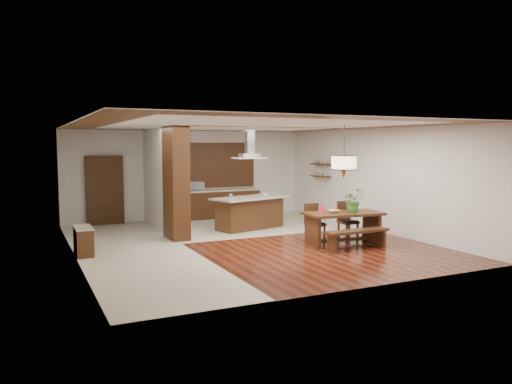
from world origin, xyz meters
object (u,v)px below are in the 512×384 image
dining_chair_right (348,220)px  dining_chair_left (315,222)px  microwave (197,186)px  dining_table (343,221)px  island_cup (265,195)px  pendant_lantern (344,152)px  fruit_bowl (334,211)px  hallway_console (83,241)px  dining_bench (357,240)px  kitchen_island (250,212)px  foliage_plant (353,200)px  range_hood (250,143)px

dining_chair_right → dining_chair_left: bearing=171.9°
microwave → dining_table: bearing=-52.6°
island_cup → dining_table: bearing=-76.0°
pendant_lantern → fruit_bowl: size_ratio=4.78×
hallway_console → dining_bench: 6.18m
kitchen_island → microwave: 2.66m
dining_chair_left → microwave: size_ratio=1.84×
dining_chair_right → foliage_plant: foliage_plant is taller
foliage_plant → range_hood: 3.59m
pendant_lantern → hallway_console: bearing=166.6°
dining_bench → dining_chair_left: (-0.33, 1.30, 0.24)m
hallway_console → kitchen_island: bearing=18.2°
dining_bench → dining_chair_right: (0.61, 1.19, 0.25)m
foliage_plant → microwave: size_ratio=1.13×
dining_table → kitchen_island: bearing=111.1°
dining_table → dining_chair_right: size_ratio=2.04×
foliage_plant → microwave: (-2.19, 5.45, 0.02)m
dining_table → microwave: size_ratio=3.86×
dining_table → microwave: (-1.91, 5.44, 0.52)m
hallway_console → fruit_bowl: fruit_bowl is taller
hallway_console → dining_chair_left: dining_chair_left is taller
fruit_bowl → pendant_lantern: bearing=-4.1°
dining_chair_left → hallway_console: bearing=171.2°
dining_table → range_hood: bearing=111.1°
dining_chair_right → island_cup: island_cup is taller
dining_bench → fruit_bowl: (-0.18, 0.69, 0.59)m
dining_chair_right → range_hood: range_hood is taller
kitchen_island → island_cup: size_ratio=20.62×
hallway_console → fruit_bowl: 5.83m
kitchen_island → range_hood: (-0.00, 0.00, 1.98)m
range_hood → dining_bench: bearing=-73.7°
dining_chair_right → range_hood: bearing=122.7°
dining_chair_left → microwave: (-1.50, 4.82, 0.62)m
dining_chair_right → foliage_plant: (-0.24, -0.53, 0.59)m
foliage_plant → kitchen_island: size_ratio=0.23×
dining_bench → dining_chair_right: bearing=63.0°
dining_chair_left → fruit_bowl: bearing=-76.7°
hallway_console → kitchen_island: 5.00m
hallway_console → dining_bench: size_ratio=0.54×
dining_table → dining_chair_left: (-0.40, 0.62, -0.11)m
foliage_plant → island_cup: size_ratio=4.84×
fruit_bowl → kitchen_island: size_ratio=0.11×
fruit_bowl → range_hood: range_hood is taller
hallway_console → microwave: microwave is taller
pendant_lantern → foliage_plant: (0.29, -0.01, -1.17)m
dining_bench → foliage_plant: 1.13m
dining_chair_left → range_hood: bearing=106.8°
hallway_console → dining_table: size_ratio=0.45×
foliage_plant → pendant_lantern: bearing=177.2°
dining_chair_right → foliage_plant: bearing=-116.2°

